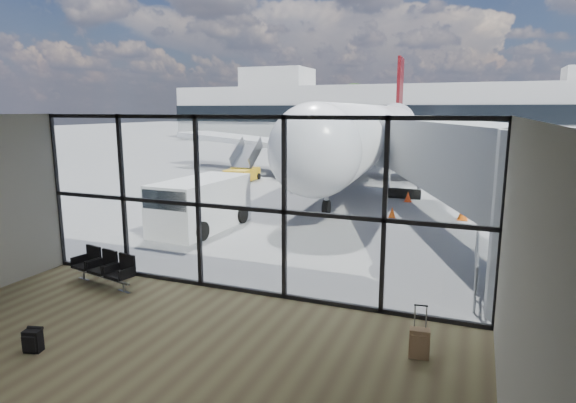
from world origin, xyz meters
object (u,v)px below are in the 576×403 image
Objects in this scene: service_van at (199,204)px; mobile_stairs at (243,173)px; airliner at (376,133)px; backpack at (33,341)px; suitcase at (419,343)px; seating_row at (106,266)px; belt_loader at (304,176)px.

service_van is 13.13m from mobile_stairs.
airliner is at bearing 38.26° from mobile_stairs.
airliner is at bearing 73.21° from backpack.
suitcase is at bearing 4.70° from backpack.
mobile_stairs is at bearing -142.85° from airliner.
seating_row is 19.24m from mobile_stairs.
seating_row is 0.05× the size of airliner.
belt_loader reaches higher than suitcase.
suitcase is at bearing -35.62° from service_van.
seating_row reaches higher than backpack.
belt_loader is at bearing 90.86° from service_van.
airliner is 8.54× the size of belt_loader.
suitcase is (8.26, -0.95, -0.20)m from seating_row.
suitcase is 0.22× the size of service_van.
airliner is 10.08m from mobile_stairs.
belt_loader is (-1.97, 20.91, 0.42)m from backpack.
suitcase is 0.23× the size of belt_loader.
airliner reaches higher than belt_loader.
airliner is (0.83, 28.29, 2.75)m from backpack.
airliner is 19.06m from service_van.
service_van is at bearing -72.64° from mobile_stairs.
airliner is at bearing 96.82° from seating_row.
seating_row is 0.47× the size of belt_loader.
seating_row is 0.45× the size of service_van.
backpack is 0.15× the size of mobile_stairs.
mobile_stairs is (-5.30, 18.49, 0.02)m from seating_row.
suitcase reaches higher than backpack.
seating_row is 25.06m from airliner.
mobile_stairs is (-6.60, 21.95, 0.30)m from backpack.
suitcase is 0.32× the size of mobile_stairs.
service_van is at bearing 87.85° from backpack.
suitcase is at bearing 5.22° from seating_row.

